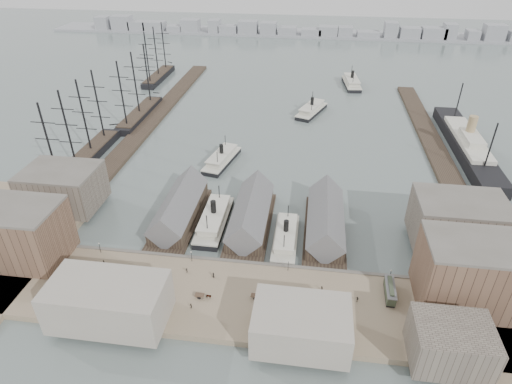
# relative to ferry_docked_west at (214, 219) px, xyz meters

# --- Properties ---
(ground) EXTENTS (900.00, 900.00, 0.00)m
(ground) POSITION_rel_ferry_docked_west_xyz_m (13.00, -15.48, -2.49)
(ground) COLOR #556260
(ground) RESTS_ON ground
(quay) EXTENTS (180.00, 30.00, 2.00)m
(quay) POSITION_rel_ferry_docked_west_xyz_m (13.00, -35.48, -1.49)
(quay) COLOR #7F6D55
(quay) RESTS_ON ground
(seawall) EXTENTS (180.00, 1.20, 2.30)m
(seawall) POSITION_rel_ferry_docked_west_xyz_m (13.00, -20.68, -1.34)
(seawall) COLOR #59544C
(seawall) RESTS_ON ground
(west_wharf) EXTENTS (10.00, 220.00, 1.60)m
(west_wharf) POSITION_rel_ferry_docked_west_xyz_m (-55.00, 84.52, -1.69)
(west_wharf) COLOR #2D231C
(west_wharf) RESTS_ON ground
(east_wharf) EXTENTS (10.00, 180.00, 1.60)m
(east_wharf) POSITION_rel_ferry_docked_west_xyz_m (91.00, 74.52, -1.69)
(east_wharf) COLOR #2D231C
(east_wharf) RESTS_ON ground
(ferry_shed_west) EXTENTS (14.00, 42.00, 12.60)m
(ferry_shed_west) POSITION_rel_ferry_docked_west_xyz_m (-13.00, 1.40, 2.15)
(ferry_shed_west) COLOR #2D231C
(ferry_shed_west) RESTS_ON ground
(ferry_shed_center) EXTENTS (14.00, 42.00, 12.60)m
(ferry_shed_center) POSITION_rel_ferry_docked_west_xyz_m (13.00, 1.40, 2.15)
(ferry_shed_center) COLOR #2D231C
(ferry_shed_center) RESTS_ON ground
(ferry_shed_east) EXTENTS (14.00, 42.00, 12.60)m
(ferry_shed_east) POSITION_rel_ferry_docked_west_xyz_m (39.00, 1.40, 2.15)
(ferry_shed_east) COLOR #2D231C
(ferry_shed_east) RESTS_ON ground
(warehouse_west_front) EXTENTS (32.00, 18.00, 18.00)m
(warehouse_west_front) POSITION_rel_ferry_docked_west_xyz_m (-57.00, -27.48, 8.51)
(warehouse_west_front) COLOR brown
(warehouse_west_front) RESTS_ON west_land
(warehouse_west_back) EXTENTS (26.00, 20.00, 14.00)m
(warehouse_west_back) POSITION_rel_ferry_docked_west_xyz_m (-57.00, 2.52, 6.51)
(warehouse_west_back) COLOR #60564C
(warehouse_west_back) RESTS_ON west_land
(warehouse_east_front) EXTENTS (30.00, 18.00, 19.00)m
(warehouse_east_front) POSITION_rel_ferry_docked_west_xyz_m (79.00, -27.48, 9.01)
(warehouse_east_front) COLOR brown
(warehouse_east_front) RESTS_ON east_land
(warehouse_east_back) EXTENTS (28.00, 20.00, 15.00)m
(warehouse_east_back) POSITION_rel_ferry_docked_west_xyz_m (81.00, -0.48, 7.01)
(warehouse_east_back) COLOR #60564C
(warehouse_east_back) RESTS_ON east_land
(street_bldg_center) EXTENTS (24.00, 16.00, 10.00)m
(street_bldg_center) POSITION_rel_ferry_docked_west_xyz_m (33.00, -47.48, 4.51)
(street_bldg_center) COLOR gray
(street_bldg_center) RESTS_ON quay
(street_bldg_west) EXTENTS (30.00, 16.00, 12.00)m
(street_bldg_west) POSITION_rel_ferry_docked_west_xyz_m (-17.00, -47.48, 5.51)
(street_bldg_west) COLOR gray
(street_bldg_west) RESTS_ON quay
(street_bldg_east) EXTENTS (18.00, 14.00, 11.00)m
(street_bldg_east) POSITION_rel_ferry_docked_west_xyz_m (68.00, -48.48, 5.01)
(street_bldg_east) COLOR #60564C
(street_bldg_east) RESTS_ON quay
(lamp_post_far_w) EXTENTS (0.44, 0.44, 3.92)m
(lamp_post_far_w) POSITION_rel_ferry_docked_west_xyz_m (-32.00, -22.48, 2.22)
(lamp_post_far_w) COLOR black
(lamp_post_far_w) RESTS_ON quay
(lamp_post_near_w) EXTENTS (0.44, 0.44, 3.92)m
(lamp_post_near_w) POSITION_rel_ferry_docked_west_xyz_m (-2.00, -22.48, 2.22)
(lamp_post_near_w) COLOR black
(lamp_post_near_w) RESTS_ON quay
(lamp_post_near_e) EXTENTS (0.44, 0.44, 3.92)m
(lamp_post_near_e) POSITION_rel_ferry_docked_west_xyz_m (28.00, -22.48, 2.22)
(lamp_post_near_e) COLOR black
(lamp_post_near_e) RESTS_ON quay
(lamp_post_far_e) EXTENTS (0.44, 0.44, 3.92)m
(lamp_post_far_e) POSITION_rel_ferry_docked_west_xyz_m (58.00, -22.48, 2.22)
(lamp_post_far_e) COLOR black
(lamp_post_far_e) RESTS_ON quay
(far_shore) EXTENTS (500.00, 40.00, 15.72)m
(far_shore) POSITION_rel_ferry_docked_west_xyz_m (10.93, 318.66, 1.42)
(far_shore) COLOR gray
(far_shore) RESTS_ON ground
(ferry_docked_west) EXTENTS (8.92, 29.74, 10.62)m
(ferry_docked_west) POSITION_rel_ferry_docked_west_xyz_m (0.00, 0.00, 0.00)
(ferry_docked_west) COLOR black
(ferry_docked_west) RESTS_ON ground
(ferry_docked_east) EXTENTS (7.84, 26.12, 9.33)m
(ferry_docked_east) POSITION_rel_ferry_docked_west_xyz_m (26.00, -6.37, -0.30)
(ferry_docked_east) COLOR black
(ferry_docked_east) RESTS_ON ground
(ferry_open_near) EXTENTS (13.52, 28.24, 9.70)m
(ferry_open_near) POSITION_rel_ferry_docked_west_xyz_m (-7.02, 46.64, -0.22)
(ferry_open_near) COLOR black
(ferry_open_near) RESTS_ON ground
(ferry_open_mid) EXTENTS (18.08, 29.54, 10.13)m
(ferry_open_mid) POSITION_rel_ferry_docked_west_xyz_m (31.17, 112.93, -0.11)
(ferry_open_mid) COLOR black
(ferry_open_mid) RESTS_ON ground
(ferry_open_far) EXTENTS (12.29, 31.10, 10.82)m
(ferry_open_far) POSITION_rel_ferry_docked_west_xyz_m (56.17, 166.69, 0.05)
(ferry_open_far) COLOR black
(ferry_open_far) RESTS_ON ground
(sailing_ship_near) EXTENTS (8.79, 60.56, 36.14)m
(sailing_ship_near) POSITION_rel_ferry_docked_west_xyz_m (-68.25, 37.99, 0.16)
(sailing_ship_near) COLOR black
(sailing_ship_near) RESTS_ON ground
(sailing_ship_mid) EXTENTS (8.79, 50.81, 36.15)m
(sailing_ship_mid) POSITION_rel_ferry_docked_west_xyz_m (-63.27, 92.95, 0.10)
(sailing_ship_mid) COLOR black
(sailing_ship_mid) RESTS_ON ground
(sailing_ship_far) EXTENTS (8.49, 47.19, 34.92)m
(sailing_ship_far) POSITION_rel_ferry_docked_west_xyz_m (-76.49, 163.18, 0.03)
(sailing_ship_far) COLOR black
(sailing_ship_far) RESTS_ON ground
(ocean_steamer) EXTENTS (11.93, 87.15, 17.43)m
(ocean_steamer) POSITION_rel_ferry_docked_west_xyz_m (105.00, 74.66, 1.26)
(ocean_steamer) COLOR black
(ocean_steamer) RESTS_ON ground
(tram) EXTENTS (2.84, 10.06, 3.56)m
(tram) POSITION_rel_ferry_docked_west_xyz_m (57.06, -28.99, 1.33)
(tram) COLOR black
(tram) RESTS_ON quay
(horse_cart_left) EXTENTS (4.78, 2.86, 1.52)m
(horse_cart_left) POSITION_rel_ferry_docked_west_xyz_m (-33.63, -31.28, 0.30)
(horse_cart_left) COLOR black
(horse_cart_left) RESTS_ON quay
(horse_cart_center) EXTENTS (4.76, 1.53, 1.42)m
(horse_cart_center) POSITION_rel_ferry_docked_west_xyz_m (5.81, -37.09, 0.27)
(horse_cart_center) COLOR black
(horse_cart_center) RESTS_ON quay
(horse_cart_right) EXTENTS (4.74, 1.97, 1.70)m
(horse_cart_right) POSITION_rel_ferry_docked_west_xyz_m (21.83, -35.03, 0.36)
(horse_cart_right) COLOR black
(horse_cart_right) RESTS_ON quay
(pedestrian_0) EXTENTS (0.67, 0.55, 1.65)m
(pedestrian_0) POSITION_rel_ferry_docked_west_xyz_m (-28.56, -27.50, 0.34)
(pedestrian_0) COLOR black
(pedestrian_0) RESTS_ON quay
(pedestrian_1) EXTENTS (1.08, 1.10, 1.79)m
(pedestrian_1) POSITION_rel_ferry_docked_west_xyz_m (-24.90, -38.65, 0.41)
(pedestrian_1) COLOR black
(pedestrian_1) RESTS_ON quay
(pedestrian_2) EXTENTS (1.12, 1.18, 1.61)m
(pedestrian_2) POSITION_rel_ferry_docked_west_xyz_m (-2.17, -27.71, 0.31)
(pedestrian_2) COLOR black
(pedestrian_2) RESTS_ON quay
(pedestrian_3) EXTENTS (0.97, 0.97, 1.65)m
(pedestrian_3) POSITION_rel_ferry_docked_west_xyz_m (2.89, -41.18, 0.34)
(pedestrian_3) COLOR black
(pedestrian_3) RESTS_ON quay
(pedestrian_4) EXTENTS (0.85, 1.01, 1.76)m
(pedestrian_4) POSITION_rel_ferry_docked_west_xyz_m (6.27, -28.55, 0.39)
(pedestrian_4) COLOR black
(pedestrian_4) RESTS_ON quay
(pedestrian_5) EXTENTS (0.57, 0.70, 1.69)m
(pedestrian_5) POSITION_rel_ferry_docked_west_xyz_m (21.17, -32.12, 0.35)
(pedestrian_5) COLOR black
(pedestrian_5) RESTS_ON quay
(pedestrian_6) EXTENTS (0.83, 0.94, 1.61)m
(pedestrian_6) POSITION_rel_ferry_docked_west_xyz_m (38.15, -29.58, 0.32)
(pedestrian_6) COLOR black
(pedestrian_6) RESTS_ON quay
(pedestrian_7) EXTENTS (1.16, 0.93, 1.56)m
(pedestrian_7) POSITION_rel_ferry_docked_west_xyz_m (35.16, -37.47, 0.29)
(pedestrian_7) COLOR black
(pedestrian_7) RESTS_ON quay
(pedestrian_8) EXTENTS (1.09, 0.93, 1.75)m
(pedestrian_8) POSITION_rel_ferry_docked_west_xyz_m (48.00, -32.45, 0.39)
(pedestrian_8) COLOR black
(pedestrian_8) RESTS_ON quay
(pedestrian_9) EXTENTS (0.99, 0.78, 1.77)m
(pedestrian_9) POSITION_rel_ferry_docked_west_xyz_m (73.00, -39.89, 0.40)
(pedestrian_9) COLOR black
(pedestrian_9) RESTS_ON quay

